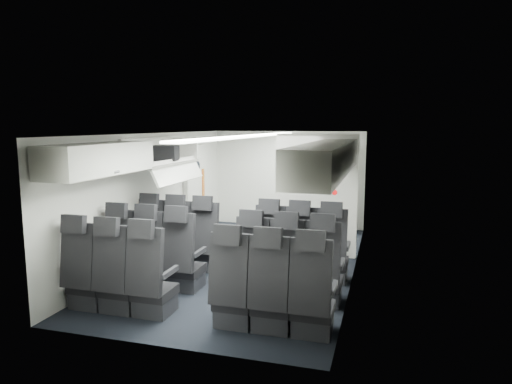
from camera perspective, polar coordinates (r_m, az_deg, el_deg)
The scene contains 14 objects.
cabin_shell at distance 7.43m, azimuth -0.85°, elevation -0.63°, with size 3.41×6.01×2.16m.
seat_row_front at distance 7.08m, azimuth -2.11°, elevation -7.05°, with size 3.33×0.56×1.24m.
seat_row_mid at distance 6.27m, azimuth -4.70°, elevation -9.14°, with size 3.33×0.56×1.24m.
seat_row_rear at distance 5.48m, azimuth -8.10°, elevation -11.81°, with size 3.33×0.56×1.24m.
overhead_bin_left_rear at distance 6.15m, azimuth -19.10°, elevation 3.93°, with size 0.53×1.80×0.40m.
overhead_bin_left_front_open at distance 7.68m, azimuth -11.80°, elevation 4.09°, with size 0.64×1.70×0.72m.
overhead_bin_right_rear at distance 5.09m, azimuth 7.70°, elevation 3.48°, with size 0.53×1.80×0.40m.
overhead_bin_right_front at distance 6.82m, azimuth 9.87°, elevation 4.66°, with size 0.53×1.70×0.40m.
bulkhead_partition at distance 8.00m, azimuth 7.56°, elevation -0.41°, with size 1.40×0.15×2.13m.
galley_unit at distance 9.90m, azimuth 9.04°, elevation 0.52°, with size 0.85×0.52×1.90m.
boarding_door at distance 9.46m, azimuth -7.63°, elevation 0.21°, with size 0.12×1.27×1.86m.
flight_attendant at distance 8.63m, azimuth 3.86°, elevation -0.81°, with size 0.66×0.44×1.82m, color black.
carry_on_bag at distance 7.70m, azimuth -11.31°, elevation 4.80°, with size 0.42×0.29×0.25m, color black.
papers at distance 8.53m, azimuth 5.04°, elevation -0.32°, with size 0.20×0.02×0.14m, color white.
Camera 1 is at (2.14, -7.02, 2.29)m, focal length 32.00 mm.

